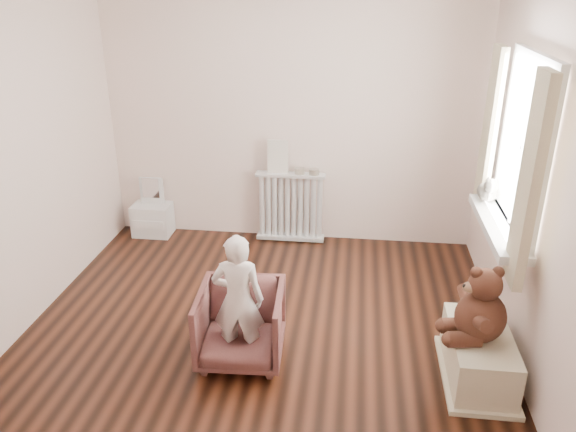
# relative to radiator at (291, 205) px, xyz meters

# --- Properties ---
(floor) EXTENTS (3.60, 3.60, 0.01)m
(floor) POSITION_rel_radiator_xyz_m (-0.02, -1.68, -0.39)
(floor) COLOR black
(floor) RESTS_ON ground
(back_wall) EXTENTS (3.60, 0.02, 2.60)m
(back_wall) POSITION_rel_radiator_xyz_m (-0.02, 0.12, 0.91)
(back_wall) COLOR white
(back_wall) RESTS_ON ground
(front_wall) EXTENTS (3.60, 0.02, 2.60)m
(front_wall) POSITION_rel_radiator_xyz_m (-0.02, -3.48, 0.91)
(front_wall) COLOR white
(front_wall) RESTS_ON ground
(left_wall) EXTENTS (0.02, 3.60, 2.60)m
(left_wall) POSITION_rel_radiator_xyz_m (-1.82, -1.68, 0.91)
(left_wall) COLOR white
(left_wall) RESTS_ON ground
(right_wall) EXTENTS (0.02, 3.60, 2.60)m
(right_wall) POSITION_rel_radiator_xyz_m (1.78, -1.68, 0.91)
(right_wall) COLOR white
(right_wall) RESTS_ON ground
(window) EXTENTS (0.03, 0.90, 1.10)m
(window) POSITION_rel_radiator_xyz_m (1.74, -1.38, 1.06)
(window) COLOR white
(window) RESTS_ON right_wall
(window_sill) EXTENTS (0.22, 1.10, 0.06)m
(window_sill) POSITION_rel_radiator_xyz_m (1.65, -1.38, 0.48)
(window_sill) COLOR silver
(window_sill) RESTS_ON right_wall
(curtain_left) EXTENTS (0.06, 0.26, 1.30)m
(curtain_left) POSITION_rel_radiator_xyz_m (1.63, -1.95, 1.00)
(curtain_left) COLOR beige
(curtain_left) RESTS_ON right_wall
(curtain_right) EXTENTS (0.06, 0.26, 1.30)m
(curtain_right) POSITION_rel_radiator_xyz_m (1.63, -0.81, 1.00)
(curtain_right) COLOR beige
(curtain_right) RESTS_ON right_wall
(radiator) EXTENTS (0.68, 0.13, 0.72)m
(radiator) POSITION_rel_radiator_xyz_m (0.00, 0.00, 0.00)
(radiator) COLOR silver
(radiator) RESTS_ON floor
(paper_doll) EXTENTS (0.20, 0.02, 0.33)m
(paper_doll) POSITION_rel_radiator_xyz_m (-0.13, 0.00, 0.50)
(paper_doll) COLOR beige
(paper_doll) RESTS_ON radiator
(tin_a) EXTENTS (0.10, 0.10, 0.06)m
(tin_a) POSITION_rel_radiator_xyz_m (0.09, 0.00, 0.36)
(tin_a) COLOR #A59E8C
(tin_a) RESTS_ON radiator
(tin_b) EXTENTS (0.10, 0.10, 0.05)m
(tin_b) POSITION_rel_radiator_xyz_m (0.23, 0.00, 0.36)
(tin_b) COLOR #A59E8C
(tin_b) RESTS_ON radiator
(toy_vanity) EXTENTS (0.38, 0.27, 0.60)m
(toy_vanity) POSITION_rel_radiator_xyz_m (-1.44, -0.03, -0.11)
(toy_vanity) COLOR silver
(toy_vanity) RESTS_ON floor
(armchair) EXTENTS (0.61, 0.62, 0.54)m
(armchair) POSITION_rel_radiator_xyz_m (-0.11, -1.95, -0.12)
(armchair) COLOR brown
(armchair) RESTS_ON floor
(child) EXTENTS (0.36, 0.25, 0.96)m
(child) POSITION_rel_radiator_xyz_m (-0.11, -2.00, 0.11)
(child) COLOR silver
(child) RESTS_ON armchair
(toy_bench) EXTENTS (0.39, 0.74, 0.35)m
(toy_bench) POSITION_rel_radiator_xyz_m (1.50, -1.97, -0.19)
(toy_bench) COLOR beige
(toy_bench) RESTS_ON floor
(teddy_bear) EXTENTS (0.46, 0.38, 0.51)m
(teddy_bear) POSITION_rel_radiator_xyz_m (1.46, -2.02, 0.28)
(teddy_bear) COLOR #33180F
(teddy_bear) RESTS_ON toy_bench
(plush_cat) EXTENTS (0.21, 0.28, 0.21)m
(plush_cat) POSITION_rel_radiator_xyz_m (1.64, -0.98, 0.61)
(plush_cat) COLOR slate
(plush_cat) RESTS_ON window_sill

